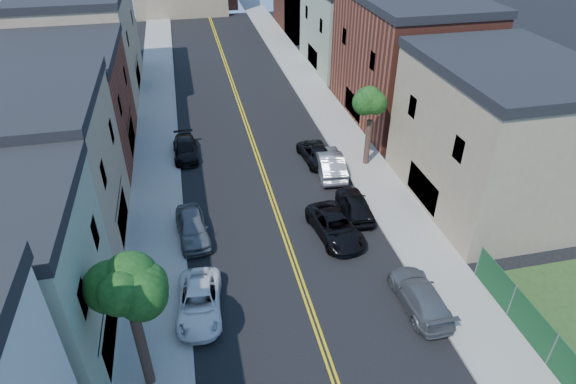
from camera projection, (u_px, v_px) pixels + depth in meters
sidewalk_left at (156, 127)px, 42.23m from camera, size 3.20×100.00×0.15m
sidewalk_right at (328, 111)px, 45.08m from camera, size 3.20×100.00×0.15m
curb_left at (176, 125)px, 42.54m from camera, size 0.30×100.00×0.15m
curb_right at (310, 113)px, 44.76m from camera, size 0.30×100.00×0.15m
bldg_left_tan_near at (28, 181)px, 26.47m from camera, size 9.00×10.00×9.00m
bldg_left_brick at (63, 110)px, 35.70m from camera, size 9.00×12.00×8.00m
bldg_left_tan_far at (85, 45)px, 46.69m from camera, size 9.00×16.00×9.50m
bldg_right_tan at (495, 139)px, 30.71m from camera, size 9.00×12.00×9.00m
bldg_right_brick at (405, 62)px, 41.84m from camera, size 9.00×14.00×10.00m
bldg_right_palegrn at (352, 28)px, 53.65m from camera, size 9.00×12.00×8.50m
fence_right at (576, 380)px, 19.97m from camera, size 0.04×15.00×1.90m
tree_left_mid at (123, 271)px, 17.47m from camera, size 5.20×5.20×9.29m
tree_right_far at (373, 93)px, 33.81m from camera, size 4.40×4.40×8.03m
white_pickup at (199, 302)px, 24.17m from camera, size 2.59×4.91×1.32m
grey_car_left at (192, 227)px, 29.13m from camera, size 2.17×4.59×1.52m
black_car_left at (185, 149)px, 37.67m from camera, size 1.87×4.49×1.30m
grey_car_right at (420, 296)px, 24.48m from camera, size 1.96×4.82×1.40m
black_car_right at (355, 204)px, 31.21m from camera, size 1.96×4.42×1.48m
silver_car_right at (330, 163)px, 35.47m from camera, size 2.29×5.23×1.67m
dark_car_right_far at (316, 152)px, 37.24m from camera, size 2.56×4.80×1.28m
black_suv_lane at (335, 227)px, 29.29m from camera, size 2.91×5.24×1.39m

